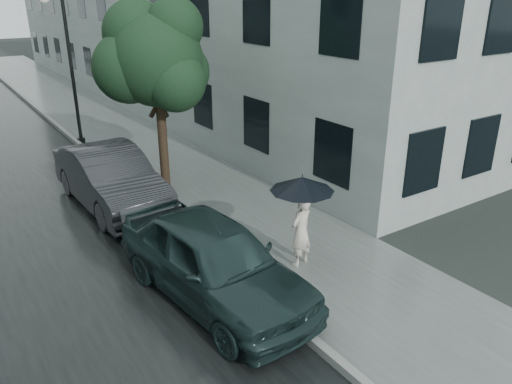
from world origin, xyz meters
TOP-DOWN VIEW (x-y plane):
  - ground at (0.00, 0.00)m, footprint 120.00×120.00m
  - sidewalk at (0.25, 12.00)m, footprint 3.50×60.00m
  - kerb_near at (-1.57, 12.00)m, footprint 0.15×60.00m
  - building_near at (5.47, 19.50)m, footprint 7.02×36.00m
  - pedestrian at (-0.17, 1.58)m, footprint 0.62×0.49m
  - umbrella at (-0.21, 1.55)m, footprint 1.58×1.58m
  - street_tree at (-0.60, 7.30)m, footprint 3.19×2.89m
  - lamp_post at (-1.53, 12.93)m, footprint 0.82×0.48m
  - car_near at (-2.20, 1.53)m, footprint 2.25×4.64m
  - car_far at (-2.33, 6.66)m, footprint 1.77×4.67m

SIDE VIEW (x-z plane):
  - ground at x=0.00m, z-range 0.00..0.00m
  - sidewalk at x=0.25m, z-range 0.00..0.01m
  - kerb_near at x=-1.57m, z-range 0.00..0.15m
  - pedestrian at x=-0.17m, z-range 0.01..1.51m
  - car_far at x=-2.33m, z-range 0.01..1.53m
  - car_near at x=-2.20m, z-range 0.01..1.53m
  - umbrella at x=-0.21m, z-range 1.27..2.32m
  - lamp_post at x=-1.53m, z-range 0.37..5.52m
  - street_tree at x=-0.60m, z-range 1.00..6.12m
  - building_near at x=5.47m, z-range 0.00..9.00m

